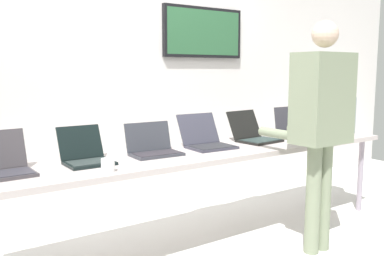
# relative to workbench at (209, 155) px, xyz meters

# --- Properties ---
(ground) EXTENTS (8.00, 8.00, 0.04)m
(ground) POSITION_rel_workbench_xyz_m (0.00, 0.00, -0.72)
(ground) COLOR silver
(back_wall) EXTENTS (8.00, 0.11, 2.78)m
(back_wall) POSITION_rel_workbench_xyz_m (0.02, 1.13, 0.69)
(back_wall) COLOR silver
(back_wall) RESTS_ON ground
(workbench) EXTENTS (3.53, 0.70, 0.75)m
(workbench) POSITION_rel_workbench_xyz_m (0.00, 0.00, 0.00)
(workbench) COLOR #B5A8A6
(workbench) RESTS_ON ground
(equipment_box) EXTENTS (0.40, 0.34, 0.36)m
(equipment_box) POSITION_rel_workbench_xyz_m (1.51, 0.03, 0.22)
(equipment_box) COLOR gray
(equipment_box) RESTS_ON workbench
(laptop_station_1) EXTENTS (0.30, 0.34, 0.24)m
(laptop_station_1) POSITION_rel_workbench_xyz_m (-0.98, 0.07, 0.10)
(laptop_station_1) COLOR black
(laptop_station_1) RESTS_ON workbench
(laptop_station_2) EXTENTS (0.37, 0.29, 0.23)m
(laptop_station_2) POSITION_rel_workbench_xyz_m (-0.46, 0.06, 0.10)
(laptop_station_2) COLOR #34353D
(laptop_station_2) RESTS_ON workbench
(laptop_station_3) EXTENTS (0.37, 0.41, 0.26)m
(laptop_station_3) POSITION_rel_workbench_xyz_m (0.04, 0.09, 0.10)
(laptop_station_3) COLOR #353441
(laptop_station_3) RESTS_ON workbench
(laptop_station_4) EXTENTS (0.38, 0.41, 0.26)m
(laptop_station_4) POSITION_rel_workbench_xyz_m (0.56, 0.09, 0.10)
(laptop_station_4) COLOR black
(laptop_station_4) RESTS_ON workbench
(laptop_station_5) EXTENTS (0.33, 0.31, 0.27)m
(laptop_station_5) POSITION_rel_workbench_xyz_m (1.07, 0.07, 0.11)
(laptop_station_5) COLOR #35343B
(laptop_station_5) RESTS_ON workbench
(person) EXTENTS (0.44, 0.59, 1.72)m
(person) POSITION_rel_workbench_xyz_m (0.56, -0.62, 0.34)
(person) COLOR gray
(person) RESTS_ON ground
(coffee_mug) EXTENTS (0.08, 0.08, 0.08)m
(coffee_mug) POSITION_rel_workbench_xyz_m (-0.96, -0.25, 0.09)
(coffee_mug) COLOR white
(coffee_mug) RESTS_ON workbench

